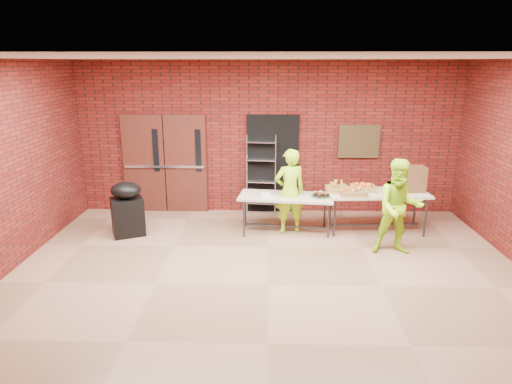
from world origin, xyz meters
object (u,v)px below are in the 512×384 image
Objects in this scene: table_left at (286,199)px; coffee_dispenser at (415,179)px; covered_grill at (127,209)px; volunteer_woman at (290,191)px; wire_rack at (261,175)px; volunteer_man at (399,207)px; table_right at (377,195)px.

coffee_dispenser reaches higher than table_left.
covered_grill is 0.63× the size of volunteer_woman.
wire_rack is 1.26m from volunteer_woman.
volunteer_woman is at bearing -4.22° from table_left.
volunteer_man reaches higher than table_left.
table_left is at bearing -28.13° from volunteer_woman.
volunteer_woman reaches higher than coffee_dispenser.
wire_rack reaches higher than volunteer_woman.
volunteer_woman is 1.00× the size of volunteer_man.
volunteer_man reaches higher than volunteer_woman.
table_left is 1.13× the size of volunteer_woman.
covered_grill is at bearing -175.54° from coffee_dispenser.
volunteer_man is at bearing -33.06° from covered_grill.
volunteer_man is (4.81, -0.73, 0.30)m from covered_grill.
table_right is (2.22, -1.02, -0.14)m from wire_rack.
coffee_dispenser is at bearing -10.54° from wire_rack.
covered_grill is (-2.96, -0.22, -0.15)m from table_left.
table_left is 2.08m from volunteer_man.
table_right is 1.68m from volunteer_woman.
coffee_dispenser reaches higher than table_right.
table_left is at bearing 179.62° from table_right.
table_right is at bearing -172.07° from coffee_dispenser.
covered_grill is at bearing -13.15° from volunteer_woman.
wire_rack is 1.23m from table_left.
table_left is 0.16m from volunteer_woman.
volunteer_woman is (0.07, -0.01, 0.15)m from table_left.
wire_rack is 2.45m from table_right.
wire_rack is at bearing 162.56° from coffee_dispenser.
coffee_dispenser is 0.30× the size of volunteer_man.
volunteer_woman is (-2.38, -0.21, -0.20)m from coffee_dispenser.
wire_rack is at bearing 120.23° from table_left.
covered_grill is at bearing -168.90° from table_left.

